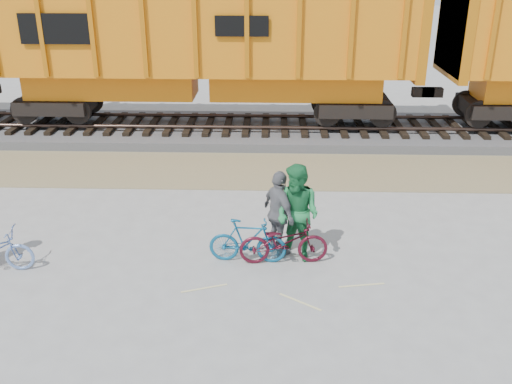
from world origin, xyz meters
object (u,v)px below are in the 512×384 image
hopper_car_center (202,46)px  bicycle_maroon (284,242)px  person_man (297,213)px  person_woman (279,213)px  bicycle_teal (248,241)px

hopper_car_center → bicycle_maroon: 9.49m
hopper_car_center → person_man: (2.88, -8.55, -1.99)m
bicycle_maroon → person_woman: bearing=9.1°
bicycle_teal → person_man: 1.15m
bicycle_teal → hopper_car_center: bearing=15.5°
hopper_car_center → person_woman: 8.98m
hopper_car_center → bicycle_maroon: hopper_car_center is taller
person_woman → person_man: bearing=-147.3°
bicycle_teal → person_woman: bearing=-54.7°
bicycle_teal → person_woman: size_ratio=0.86×
hopper_car_center → person_woman: size_ratio=7.63×
person_man → bicycle_maroon: bearing=-104.3°
hopper_car_center → bicycle_maroon: size_ratio=7.78×
bicycle_maroon → person_woman: person_woman is taller
bicycle_maroon → person_woman: size_ratio=0.98×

